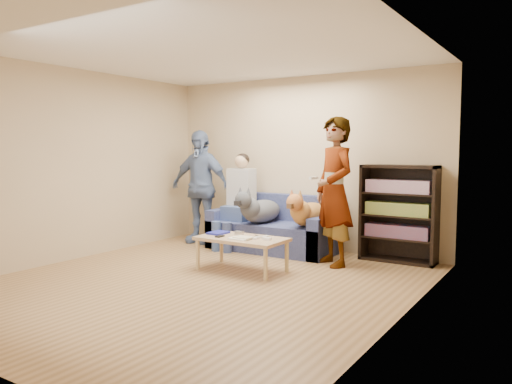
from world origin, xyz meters
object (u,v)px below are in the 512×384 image
Objects in this scene: person_standing_left at (200,187)px; person_seated at (238,197)px; person_standing_right at (334,192)px; coffee_table at (242,241)px; bookshelf at (399,211)px; sofa at (274,231)px; camera_silver at (239,233)px; dog_gray at (258,210)px; notebook_blue at (218,233)px; dog_tan at (307,213)px.

person_standing_left reaches higher than person_seated.
person_standing_right is 1.36m from coffee_table.
person_seated is 1.55m from coffee_table.
person_seated is 1.13× the size of bookshelf.
person_standing_right reaches higher than coffee_table.
person_standing_left is 1.39× the size of bookshelf.
sofa is 1.37m from coffee_table.
person_seated is at bearing 125.42° from camera_silver.
bookshelf reaches higher than dog_gray.
person_standing_right is 1.01× the size of sofa.
sofa is 1.86m from bookshelf.
person_standing_left is 1.75m from notebook_blue.
person_standing_right reaches higher than camera_silver.
dog_gray is (0.45, -0.12, -0.15)m from person_seated.
person_standing_left is 1.65× the size of coffee_table.
person_standing_right is at bearing -20.44° from sofa.
camera_silver is at bearing 135.00° from coffee_table.
sofa is 1.53× the size of dog_gray.
person_seated is at bearing 178.86° from dog_tan.
bookshelf reaches higher than camera_silver.
dog_gray reaches higher than coffee_table.
camera_silver is 2.17m from bookshelf.
notebook_blue is 0.14× the size of sofa.
dog_gray is (-0.13, -0.24, 0.34)m from sofa.
bookshelf is (2.37, 0.36, -0.09)m from person_seated.
sofa reaches higher than coffee_table.
person_standing_left reaches higher than sofa.
camera_silver is 0.07× the size of person_seated.
person_standing_left reaches higher than bookshelf.
dog_gray is at bearing -166.09° from bookshelf.
person_standing_right reaches higher than bookshelf.
notebook_blue is 2.43m from bookshelf.
camera_silver is at bearing -40.05° from person_standing_left.
dog_tan is at bearing -13.54° from sofa.
dog_gray is at bearing -117.31° from sofa.
coffee_table is at bearing -104.71° from dog_tan.
notebook_blue is at bearing -141.26° from bookshelf.
camera_silver is 0.10× the size of coffee_table.
person_standing_left is 1.57× the size of dog_tan.
sofa is at bearing 62.69° from dog_gray.
person_standing_left is at bearing 179.22° from dog_tan.
dog_tan is at bearing 75.29° from coffee_table.
camera_silver is (1.51, -1.08, -0.46)m from person_standing_left.
coffee_table is (-0.31, -1.18, -0.25)m from dog_tan.
dog_gray is (1.19, -0.12, -0.28)m from person_standing_left.
bookshelf reaches higher than sofa.
person_seated is at bearing 165.42° from dog_gray.
bookshelf is (1.48, 1.56, 0.31)m from coffee_table.
sofa is 0.73m from dog_tan.
dog_gray is (-1.28, 0.19, -0.34)m from person_standing_right.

